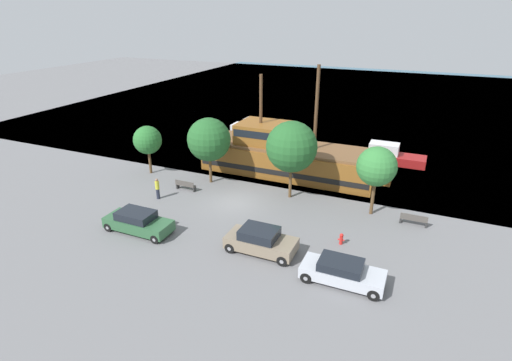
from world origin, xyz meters
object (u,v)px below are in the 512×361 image
moored_boat_dockside (387,155)px  pedestrian_walking_near (157,189)px  bench_promenade_east (414,219)px  bench_promenade_west (185,185)px  parked_car_curb_front (261,241)px  fire_hydrant (341,238)px  moored_boat_outer (260,129)px  parked_car_curb_mid (342,272)px  parked_car_curb_rear (138,222)px  pirate_ship (287,156)px

moored_boat_dockside → pedestrian_walking_near: moored_boat_dockside is taller
pedestrian_walking_near → moored_boat_dockside: bearing=45.7°
bench_promenade_east → bench_promenade_west: 17.80m
bench_promenade_east → moored_boat_dockside: bearing=104.8°
parked_car_curb_front → fire_hydrant: 5.23m
moored_boat_outer → pedestrian_walking_near: 19.41m
bench_promenade_west → pedestrian_walking_near: pedestrian_walking_near is taller
moored_boat_outer → fire_hydrant: (14.28, -20.26, -0.33)m
moored_boat_dockside → bench_promenade_west: bearing=-136.5°
moored_boat_dockside → bench_promenade_east: bearing=-75.2°
moored_boat_outer → pedestrian_walking_near: size_ratio=4.22×
moored_boat_dockside → bench_promenade_west: moored_boat_dockside is taller
parked_car_curb_mid → pedestrian_walking_near: size_ratio=2.63×
parked_car_curb_mid → fire_hydrant: size_ratio=5.89×
parked_car_curb_mid → bench_promenade_west: size_ratio=2.57×
moored_boat_dockside → bench_promenade_west: size_ratio=3.94×
moored_boat_outer → parked_car_curb_rear: (1.40, -24.16, -0.01)m
moored_boat_dockside → moored_boat_outer: size_ratio=0.95×
pirate_ship → moored_boat_outer: 12.35m
parked_car_curb_rear → fire_hydrant: parked_car_curb_rear is taller
moored_boat_dockside → moored_boat_outer: moored_boat_outer is taller
pirate_ship → pedestrian_walking_near: size_ratio=9.84×
moored_boat_outer → parked_car_curb_mid: bearing=-57.9°
pirate_ship → moored_boat_outer: (-6.96, 10.17, -0.91)m
pirate_ship → moored_boat_outer: size_ratio=2.33×
moored_boat_dockside → parked_car_curb_mid: 20.71m
moored_boat_dockside → parked_car_curb_rear: moored_boat_dockside is taller
pirate_ship → parked_car_curb_front: (2.95, -12.94, -0.88)m
moored_boat_outer → bench_promenade_west: (0.58, -17.16, -0.30)m
parked_car_curb_front → bench_promenade_east: size_ratio=2.40×
moored_boat_dockside → fire_hydrant: (-0.78, -16.83, -0.27)m
parked_car_curb_front → parked_car_curb_rear: bearing=-173.0°
moored_boat_outer → bench_promenade_west: bearing=-88.0°
moored_boat_dockside → fire_hydrant: size_ratio=9.04×
pirate_ship → pedestrian_walking_near: pirate_ship is taller
pirate_ship → parked_car_curb_mid: size_ratio=3.75×
bench_promenade_east → parked_car_curb_rear: bearing=-153.8°
parked_car_curb_mid → fire_hydrant: parked_car_curb_mid is taller
fire_hydrant → moored_boat_dockside: bearing=87.4°
parked_car_curb_rear → bench_promenade_west: 7.05m
bench_promenade_east → pirate_ship: bearing=153.6°
parked_car_curb_front → bench_promenade_east: 11.16m
moored_boat_dockside → moored_boat_outer: (-15.06, 3.43, 0.05)m
pirate_ship → parked_car_curb_rear: (-5.56, -13.99, -0.92)m
parked_car_curb_front → bench_promenade_west: bearing=147.4°
parked_car_curb_front → bench_promenade_east: (8.43, 7.30, -0.33)m
parked_car_curb_mid → bench_promenade_east: 8.92m
bench_promenade_west → bench_promenade_east: bearing=4.3°
moored_boat_dockside → moored_boat_outer: 15.45m
pirate_ship → bench_promenade_east: pirate_ship is taller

